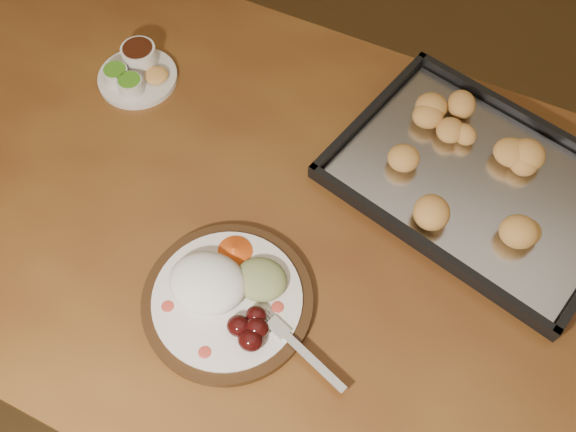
% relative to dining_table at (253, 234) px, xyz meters
% --- Properties ---
extents(ground, '(4.00, 4.00, 0.00)m').
position_rel_dining_table_xyz_m(ground, '(0.02, 0.23, -0.65)').
color(ground, '#543A1C').
rests_on(ground, ground).
extents(dining_table, '(1.58, 1.04, 0.75)m').
position_rel_dining_table_xyz_m(dining_table, '(0.00, 0.00, 0.00)').
color(dining_table, brown).
rests_on(dining_table, ground).
extents(dinner_plate, '(0.35, 0.27, 0.06)m').
position_rel_dining_table_xyz_m(dinner_plate, '(0.03, -0.17, 0.12)').
color(dinner_plate, '#331E0E').
rests_on(dinner_plate, dining_table).
extents(condiment_saucer, '(0.15, 0.15, 0.05)m').
position_rel_dining_table_xyz_m(condiment_saucer, '(-0.31, 0.20, 0.12)').
color(condiment_saucer, silver).
rests_on(condiment_saucer, dining_table).
extents(baking_tray, '(0.57, 0.49, 0.05)m').
position_rel_dining_table_xyz_m(baking_tray, '(0.36, 0.18, 0.11)').
color(baking_tray, black).
rests_on(baking_tray, dining_table).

